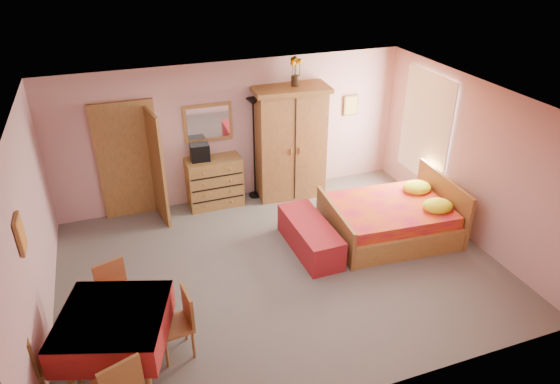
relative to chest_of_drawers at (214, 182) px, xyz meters
name	(u,v)px	position (x,y,z in m)	size (l,w,h in m)	color
floor	(281,268)	(0.47, -2.27, -0.47)	(6.50, 6.50, 0.00)	slate
ceiling	(281,105)	(0.47, -2.27, 2.13)	(6.50, 6.50, 0.00)	brown
wall_back	(234,132)	(0.47, 0.23, 0.83)	(6.50, 0.10, 2.60)	#C38E8D
wall_front	(366,305)	(0.47, -4.77, 0.83)	(6.50, 0.10, 2.60)	#C38E8D
wall_left	(30,237)	(-2.78, -2.27, 0.83)	(0.10, 5.00, 2.60)	#C38E8D
wall_right	(470,160)	(3.72, -2.27, 0.83)	(0.10, 5.00, 2.60)	#C38E8D
doorway	(129,161)	(-1.43, 0.20, 0.56)	(1.06, 0.12, 2.15)	#9E6B35
window	(426,127)	(3.68, -1.07, 0.98)	(0.08, 1.40, 1.95)	white
picture_left	(20,234)	(-2.75, -2.87, 1.23)	(0.04, 0.32, 0.42)	orange
picture_back	(351,105)	(2.82, 0.20, 1.08)	(0.30, 0.04, 0.40)	#D8BF59
chest_of_drawers	(214,182)	(0.00, 0.00, 0.00)	(0.99, 0.50, 0.94)	olive
wall_mirror	(208,122)	(0.00, 0.21, 1.08)	(0.87, 0.05, 0.69)	white
stereo	(200,152)	(-0.22, 0.01, 0.62)	(0.33, 0.24, 0.31)	black
floor_lamp	(254,149)	(0.80, 0.06, 0.51)	(0.25, 0.25, 1.95)	black
wardrobe	(291,143)	(1.46, -0.09, 0.60)	(1.36, 0.70, 2.13)	#976333
sunflower_vase	(295,71)	(1.55, -0.06, 1.92)	(0.21, 0.21, 0.52)	yellow
bed	(390,210)	(2.50, -2.01, 0.01)	(2.04, 1.61, 0.95)	#C01239
bench	(310,236)	(1.08, -1.96, -0.22)	(0.55, 1.49, 0.50)	maroon
dining_table	(118,342)	(-1.97, -3.49, -0.04)	(1.16, 1.16, 0.85)	maroon
chair_north	(118,297)	(-1.90, -2.71, -0.02)	(0.41, 0.41, 0.89)	#A17736
chair_west	(54,358)	(-2.63, -3.55, 0.01)	(0.44, 0.44, 0.96)	brown
chair_east	(175,325)	(-1.30, -3.45, -0.03)	(0.40, 0.40, 0.88)	#986333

